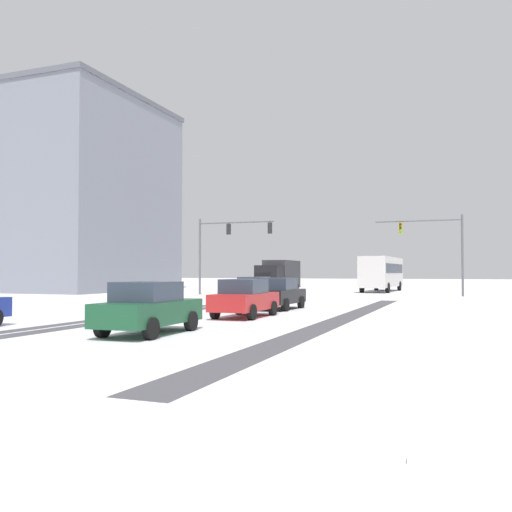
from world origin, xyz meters
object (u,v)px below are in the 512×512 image
at_px(traffic_signal_far_left, 225,240).
at_px(bus_oncoming, 382,271).
at_px(car_silver_lead, 255,289).
at_px(traffic_signal_far_right, 437,240).
at_px(office_building_far_left_block, 31,199).
at_px(car_dark_green_fourth, 149,308).
at_px(car_black_second, 278,293).
at_px(car_red_third, 245,298).
at_px(box_truck_delivery, 279,275).

xyz_separation_m(traffic_signal_far_left, bus_oncoming, (11.35, 12.69, -2.68)).
bearing_deg(bus_oncoming, car_silver_lead, -102.57).
bearing_deg(car_silver_lead, traffic_signal_far_left, 123.34).
relative_size(traffic_signal_far_right, office_building_far_left_block, 0.25).
xyz_separation_m(car_silver_lead, car_dark_green_fourth, (3.30, -17.88, 0.00)).
height_order(car_black_second, office_building_far_left_block, office_building_far_left_block).
distance_m(traffic_signal_far_left, car_red_third, 23.29).
distance_m(car_silver_lead, office_building_far_left_block, 35.77).
bearing_deg(car_silver_lead, car_red_third, -71.23).
bearing_deg(office_building_far_left_block, car_black_second, -29.69).
height_order(bus_oncoming, box_truck_delivery, bus_oncoming).
height_order(traffic_signal_far_left, office_building_far_left_block, office_building_far_left_block).
distance_m(car_black_second, office_building_far_left_block, 41.39).
bearing_deg(traffic_signal_far_right, car_black_second, -109.90).
bearing_deg(traffic_signal_far_left, car_silver_lead, -56.66).
relative_size(traffic_signal_far_right, car_red_third, 1.67).
height_order(traffic_signal_far_left, car_red_third, traffic_signal_far_left).
relative_size(car_red_third, bus_oncoming, 0.37).
height_order(traffic_signal_far_right, office_building_far_left_block, office_building_far_left_block).
bearing_deg(car_red_third, car_dark_green_fourth, -93.52).
height_order(traffic_signal_far_left, car_silver_lead, traffic_signal_far_left).
bearing_deg(traffic_signal_far_left, office_building_far_left_block, 169.83).
xyz_separation_m(traffic_signal_far_right, car_silver_lead, (-10.53, -13.55, -3.66)).
bearing_deg(box_truck_delivery, traffic_signal_far_right, -8.79).
xyz_separation_m(traffic_signal_far_left, traffic_signal_far_right, (16.89, 3.88, -0.20)).
bearing_deg(car_dark_green_fourth, traffic_signal_far_right, 77.05).
distance_m(car_black_second, box_truck_delivery, 22.69).
height_order(bus_oncoming, office_building_far_left_block, office_building_far_left_block).
distance_m(car_silver_lead, box_truck_delivery, 16.15).
bearing_deg(box_truck_delivery, car_black_second, -71.78).
relative_size(car_dark_green_fourth, box_truck_delivery, 0.56).
distance_m(traffic_signal_far_left, car_dark_green_fourth, 29.45).
xyz_separation_m(traffic_signal_far_left, car_black_second, (9.89, -15.48, -3.86)).
distance_m(car_red_third, box_truck_delivery, 27.69).
bearing_deg(car_dark_green_fourth, traffic_signal_far_left, 109.33).
height_order(car_red_third, box_truck_delivery, box_truck_delivery).
xyz_separation_m(bus_oncoming, office_building_far_left_block, (-36.53, -8.17, 7.95)).
relative_size(car_dark_green_fourth, bus_oncoming, 0.37).
xyz_separation_m(bus_oncoming, box_truck_delivery, (-8.55, -6.63, -0.36)).
relative_size(traffic_signal_far_left, car_dark_green_fourth, 1.63).
height_order(traffic_signal_far_right, car_silver_lead, traffic_signal_far_right).
bearing_deg(traffic_signal_far_left, car_dark_green_fourth, -70.67).
distance_m(car_red_third, office_building_far_left_block, 44.27).
relative_size(car_red_third, car_dark_green_fourth, 0.99).
bearing_deg(office_building_far_left_block, car_silver_lead, -24.22).
bearing_deg(office_building_far_left_block, traffic_signal_far_right, -0.87).
distance_m(car_silver_lead, car_red_third, 11.58).
bearing_deg(car_dark_green_fourth, office_building_far_left_block, 137.38).
height_order(car_dark_green_fourth, bus_oncoming, bus_oncoming).
xyz_separation_m(car_dark_green_fourth, bus_oncoming, (1.69, 40.24, 1.18)).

